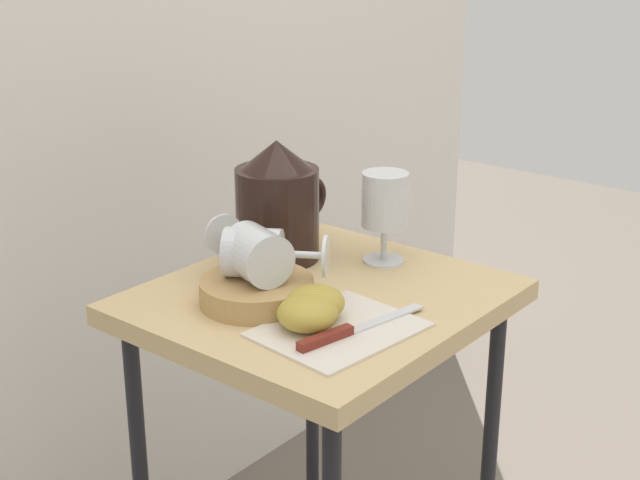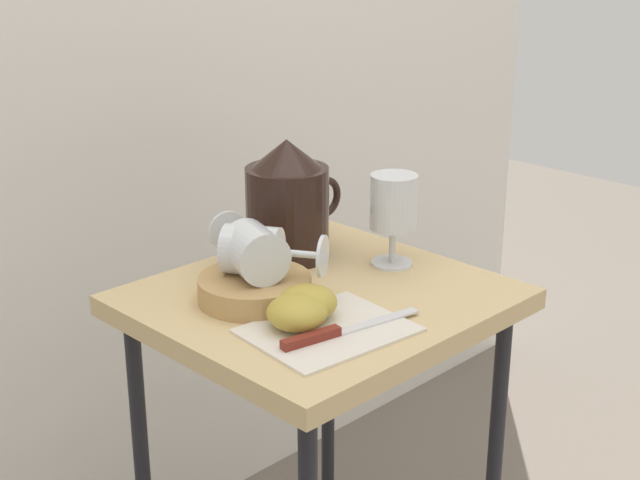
# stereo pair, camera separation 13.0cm
# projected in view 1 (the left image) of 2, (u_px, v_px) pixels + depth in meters

# --- Properties ---
(table) EXTENTS (0.48, 0.45, 0.67)m
(table) POSITION_uv_depth(u_px,v_px,m) (320.00, 341.00, 1.35)
(table) COLOR tan
(table) RESTS_ON ground_plane
(linen_napkin) EXTENTS (0.22, 0.18, 0.00)m
(linen_napkin) POSITION_uv_depth(u_px,v_px,m) (339.00, 330.00, 1.20)
(linen_napkin) COLOR silver
(linen_napkin) RESTS_ON table
(basket_tray) EXTENTS (0.16, 0.16, 0.03)m
(basket_tray) POSITION_uv_depth(u_px,v_px,m) (257.00, 291.00, 1.28)
(basket_tray) COLOR tan
(basket_tray) RESTS_ON table
(pitcher) EXTENTS (0.18, 0.13, 0.19)m
(pitcher) POSITION_uv_depth(u_px,v_px,m) (278.00, 211.00, 1.43)
(pitcher) COLOR black
(pitcher) RESTS_ON table
(wine_glass_upright) EXTENTS (0.07, 0.07, 0.14)m
(wine_glass_upright) POSITION_uv_depth(u_px,v_px,m) (382.00, 204.00, 1.41)
(wine_glass_upright) COLOR silver
(wine_glass_upright) RESTS_ON table
(wine_glass_tipped_near) EXTENTS (0.13, 0.16, 0.07)m
(wine_glass_tipped_near) POSITION_uv_depth(u_px,v_px,m) (257.00, 253.00, 1.28)
(wine_glass_tipped_near) COLOR silver
(wine_glass_tipped_near) RESTS_ON basket_tray
(wine_glass_tipped_far) EXTENTS (0.11, 0.16, 0.08)m
(wine_glass_tipped_far) POSITION_uv_depth(u_px,v_px,m) (255.00, 254.00, 1.27)
(wine_glass_tipped_far) COLOR silver
(wine_glass_tipped_far) RESTS_ON basket_tray
(apple_half_left) EXTENTS (0.08, 0.08, 0.04)m
(apple_half_left) POSITION_uv_depth(u_px,v_px,m) (308.00, 313.00, 1.19)
(apple_half_left) COLOR #B29938
(apple_half_left) RESTS_ON linen_napkin
(apple_half_right) EXTENTS (0.08, 0.08, 0.04)m
(apple_half_right) POSITION_uv_depth(u_px,v_px,m) (315.00, 303.00, 1.23)
(apple_half_right) COLOR #B29938
(apple_half_right) RESTS_ON linen_napkin
(knife) EXTENTS (0.21, 0.05, 0.01)m
(knife) POSITION_uv_depth(u_px,v_px,m) (344.00, 332.00, 1.18)
(knife) COLOR silver
(knife) RESTS_ON linen_napkin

